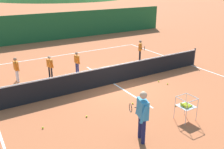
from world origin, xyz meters
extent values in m
plane|color=#BC6038|center=(0.00, 0.00, 0.00)|extent=(120.00, 120.00, 0.00)
cube|color=white|center=(0.00, 6.25, 0.00)|extent=(11.20, 0.08, 0.01)
cube|color=white|center=(5.60, 0.00, 0.00)|extent=(0.08, 12.63, 0.01)
cube|color=white|center=(0.00, 0.00, 0.00)|extent=(0.08, 6.08, 0.01)
cylinder|color=#333338|center=(5.79, 0.00, 0.53)|extent=(0.08, 0.08, 1.05)
cube|color=black|center=(0.00, 0.00, 0.46)|extent=(11.51, 0.02, 0.92)
cube|color=white|center=(0.00, 0.00, 0.95)|extent=(11.51, 0.03, 0.06)
cylinder|color=#191E4C|center=(-1.81, -4.67, 0.43)|extent=(0.13, 0.13, 0.85)
cylinder|color=#191E4C|center=(-1.70, -4.36, 0.43)|extent=(0.13, 0.13, 0.85)
cube|color=#338CBF|center=(-1.75, -4.51, 1.15)|extent=(0.39, 0.56, 0.60)
sphere|color=#DBAD84|center=(-1.75, -4.51, 1.61)|extent=(0.24, 0.24, 0.24)
cylinder|color=#338CBF|center=(-1.91, -4.77, 1.12)|extent=(0.25, 0.16, 0.59)
cylinder|color=#338CBF|center=(-1.70, -4.22, 1.11)|extent=(0.20, 0.14, 0.59)
torus|color=#262628|center=(-1.94, -4.14, 1.06)|extent=(0.11, 0.28, 0.29)
cylinder|color=black|center=(-1.71, -4.22, 1.06)|extent=(0.22, 0.10, 0.03)
cylinder|color=silver|center=(-4.04, 2.96, 0.31)|extent=(0.09, 0.09, 0.63)
cylinder|color=silver|center=(-4.02, 2.72, 0.31)|extent=(0.09, 0.09, 0.63)
cube|color=orange|center=(-4.03, 2.84, 0.84)|extent=(0.20, 0.38, 0.44)
sphere|color=#996B4C|center=(-4.03, 2.84, 1.18)|extent=(0.17, 0.17, 0.17)
cylinder|color=orange|center=(-3.99, 3.06, 0.82)|extent=(0.17, 0.08, 0.43)
cylinder|color=orange|center=(-3.98, 2.63, 0.81)|extent=(0.13, 0.08, 0.43)
cylinder|color=black|center=(-2.44, 2.58, 0.30)|extent=(0.09, 0.09, 0.59)
cylinder|color=black|center=(-2.38, 2.36, 0.30)|extent=(0.09, 0.09, 0.59)
cube|color=orange|center=(-2.41, 2.47, 0.80)|extent=(0.25, 0.38, 0.42)
sphere|color=#DBAD84|center=(-2.41, 2.47, 1.12)|extent=(0.16, 0.16, 0.16)
cylinder|color=orange|center=(-2.41, 2.68, 0.78)|extent=(0.17, 0.10, 0.41)
cylinder|color=orange|center=(-2.33, 2.28, 0.77)|extent=(0.13, 0.09, 0.41)
cylinder|color=navy|center=(-0.92, 2.49, 0.30)|extent=(0.09, 0.09, 0.60)
cylinder|color=navy|center=(-0.91, 2.26, 0.30)|extent=(0.09, 0.09, 0.60)
cube|color=orange|center=(-0.91, 2.37, 0.81)|extent=(0.17, 0.36, 0.42)
sphere|color=#996B4C|center=(-0.91, 2.37, 1.13)|extent=(0.17, 0.17, 0.17)
cylinder|color=orange|center=(-0.87, 2.58, 0.79)|extent=(0.16, 0.07, 0.41)
cylinder|color=orange|center=(-0.88, 2.17, 0.78)|extent=(0.13, 0.07, 0.41)
cylinder|color=black|center=(3.71, 2.67, 0.32)|extent=(0.09, 0.09, 0.64)
cylinder|color=black|center=(3.54, 2.50, 0.32)|extent=(0.09, 0.09, 0.64)
cube|color=orange|center=(3.62, 2.58, 0.86)|extent=(0.39, 0.39, 0.45)
sphere|color=#996B4C|center=(3.62, 2.58, 1.20)|extent=(0.18, 0.18, 0.18)
cylinder|color=orange|center=(3.82, 2.70, 0.83)|extent=(0.17, 0.17, 0.44)
cylinder|color=orange|center=(3.49, 2.41, 0.83)|extent=(0.14, 0.14, 0.44)
torus|color=#262628|center=(3.68, 2.22, 0.83)|extent=(0.22, 0.22, 0.29)
cylinder|color=black|center=(3.51, 2.39, 0.83)|extent=(0.18, 0.18, 0.03)
cylinder|color=#B7B7BC|center=(0.15, -4.04, 0.45)|extent=(0.02, 0.02, 0.89)
cylinder|color=#B7B7BC|center=(0.71, -4.04, 0.45)|extent=(0.02, 0.02, 0.89)
cylinder|color=#B7B7BC|center=(0.15, -4.60, 0.45)|extent=(0.02, 0.02, 0.89)
cylinder|color=#B7B7BC|center=(0.71, -4.60, 0.45)|extent=(0.02, 0.02, 0.89)
cube|color=#B7B7BC|center=(0.43, -4.32, 0.55)|extent=(0.56, 0.56, 0.01)
cube|color=#B7B7BC|center=(0.43, -4.04, 0.89)|extent=(0.56, 0.02, 0.02)
cube|color=#B7B7BC|center=(0.43, -4.60, 0.89)|extent=(0.56, 0.02, 0.02)
cube|color=#B7B7BC|center=(0.15, -4.32, 0.89)|extent=(0.02, 0.56, 0.02)
cube|color=#B7B7BC|center=(0.71, -4.32, 0.89)|extent=(0.02, 0.56, 0.02)
sphere|color=yellow|center=(0.30, -4.45, 0.58)|extent=(0.07, 0.07, 0.07)
sphere|color=yellow|center=(0.30, -4.39, 0.58)|extent=(0.07, 0.07, 0.07)
sphere|color=yellow|center=(0.30, -4.32, 0.59)|extent=(0.07, 0.07, 0.07)
sphere|color=yellow|center=(0.30, -4.25, 0.58)|extent=(0.07, 0.07, 0.07)
sphere|color=yellow|center=(0.30, -4.20, 0.59)|extent=(0.07, 0.07, 0.07)
sphere|color=yellow|center=(0.37, -4.45, 0.59)|extent=(0.07, 0.07, 0.07)
sphere|color=yellow|center=(0.36, -4.39, 0.59)|extent=(0.07, 0.07, 0.07)
sphere|color=yellow|center=(0.36, -4.32, 0.58)|extent=(0.07, 0.07, 0.07)
sphere|color=yellow|center=(0.37, -4.26, 0.59)|extent=(0.07, 0.07, 0.07)
sphere|color=yellow|center=(0.37, -4.19, 0.58)|extent=(0.07, 0.07, 0.07)
sphere|color=yellow|center=(0.44, -4.45, 0.58)|extent=(0.07, 0.07, 0.07)
sphere|color=yellow|center=(0.44, -4.38, 0.59)|extent=(0.07, 0.07, 0.07)
sphere|color=yellow|center=(0.43, -4.32, 0.58)|extent=(0.07, 0.07, 0.07)
sphere|color=yellow|center=(0.44, -4.26, 0.58)|extent=(0.07, 0.07, 0.07)
sphere|color=yellow|center=(0.44, -4.19, 0.58)|extent=(0.07, 0.07, 0.07)
sphere|color=yellow|center=(0.50, -4.46, 0.58)|extent=(0.07, 0.07, 0.07)
sphere|color=yellow|center=(0.50, -4.38, 0.58)|extent=(0.07, 0.07, 0.07)
sphere|color=yellow|center=(0.49, -4.32, 0.58)|extent=(0.07, 0.07, 0.07)
sphere|color=yellow|center=(0.50, -4.25, 0.59)|extent=(0.07, 0.07, 0.07)
sphere|color=yellow|center=(0.50, -4.19, 0.58)|extent=(0.07, 0.07, 0.07)
sphere|color=yellow|center=(0.57, -4.45, 0.59)|extent=(0.07, 0.07, 0.07)
sphere|color=yellow|center=(0.56, -4.38, 0.58)|extent=(0.07, 0.07, 0.07)
sphere|color=yellow|center=(0.56, -4.33, 0.58)|extent=(0.07, 0.07, 0.07)
sphere|color=yellow|center=(0.56, -4.26, 0.58)|extent=(0.07, 0.07, 0.07)
sphere|color=yellow|center=(0.56, -4.19, 0.59)|extent=(0.07, 0.07, 0.07)
sphere|color=yellow|center=(0.30, -4.45, 0.63)|extent=(0.07, 0.07, 0.07)
sphere|color=yellow|center=(0.30, -4.38, 0.64)|extent=(0.07, 0.07, 0.07)
sphere|color=yellow|center=(0.30, -4.32, 0.64)|extent=(0.07, 0.07, 0.07)
sphere|color=yellow|center=(0.30, -4.26, 0.64)|extent=(0.07, 0.07, 0.07)
sphere|color=yellow|center=(0.30, -4.19, 0.63)|extent=(0.07, 0.07, 0.07)
sphere|color=yellow|center=(0.37, -4.45, 0.64)|extent=(0.07, 0.07, 0.07)
sphere|color=yellow|center=(0.37, -4.38, 0.64)|extent=(0.07, 0.07, 0.07)
sphere|color=yellow|center=(0.37, -4.32, 0.64)|extent=(0.07, 0.07, 0.07)
sphere|color=yellow|center=(-0.50, -2.31, 0.03)|extent=(0.07, 0.07, 0.07)
sphere|color=yellow|center=(2.23, -1.52, 0.03)|extent=(0.07, 0.07, 0.07)
sphere|color=yellow|center=(0.90, -3.39, 0.03)|extent=(0.07, 0.07, 0.07)
sphere|color=yellow|center=(-2.61, -2.27, 0.03)|extent=(0.07, 0.07, 0.07)
sphere|color=yellow|center=(-4.26, -2.18, 0.03)|extent=(0.07, 0.07, 0.07)
sphere|color=yellow|center=(2.07, -1.02, 0.03)|extent=(0.07, 0.07, 0.07)
cube|color=#1E5B2D|center=(0.00, 11.08, 1.17)|extent=(24.65, 0.08, 2.35)
camera|label=1|loc=(-6.10, -9.80, 4.81)|focal=39.89mm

